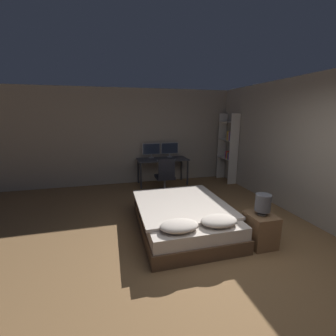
# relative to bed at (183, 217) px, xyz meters

# --- Properties ---
(ground_plane) EXTENTS (20.00, 20.00, 0.00)m
(ground_plane) POSITION_rel_bed_xyz_m (0.26, -1.28, -0.24)
(ground_plane) COLOR brown
(wall_back) EXTENTS (12.00, 0.06, 2.70)m
(wall_back) POSITION_rel_bed_xyz_m (0.26, 3.11, 1.11)
(wall_back) COLOR #9E9384
(wall_back) RESTS_ON ground_plane
(wall_side_right) EXTENTS (0.06, 12.00, 2.70)m
(wall_side_right) POSITION_rel_bed_xyz_m (2.41, 0.22, 1.11)
(wall_side_right) COLOR #9E9384
(wall_side_right) RESTS_ON ground_plane
(bed) EXTENTS (1.53, 1.98, 0.54)m
(bed) POSITION_rel_bed_xyz_m (0.00, 0.00, 0.00)
(bed) COLOR brown
(bed) RESTS_ON ground_plane
(nightstand) EXTENTS (0.39, 0.44, 0.50)m
(nightstand) POSITION_rel_bed_xyz_m (1.00, -0.75, 0.02)
(nightstand) COLOR brown
(nightstand) RESTS_ON ground_plane
(bedside_lamp) EXTENTS (0.23, 0.23, 0.32)m
(bedside_lamp) POSITION_rel_bed_xyz_m (1.00, -0.75, 0.46)
(bedside_lamp) COLOR gray
(bedside_lamp) RESTS_ON nightstand
(desk) EXTENTS (1.43, 0.67, 0.75)m
(desk) POSITION_rel_bed_xyz_m (0.27, 2.70, 0.42)
(desk) COLOR #38383D
(desk) RESTS_ON ground_plane
(monitor_left) EXTENTS (0.52, 0.16, 0.43)m
(monitor_left) POSITION_rel_bed_xyz_m (-0.01, 2.94, 0.76)
(monitor_left) COLOR #B7B7BC
(monitor_left) RESTS_ON desk
(monitor_right) EXTENTS (0.52, 0.16, 0.43)m
(monitor_right) POSITION_rel_bed_xyz_m (0.54, 2.94, 0.76)
(monitor_right) COLOR #B7B7BC
(monitor_right) RESTS_ON desk
(keyboard) EXTENTS (0.41, 0.13, 0.02)m
(keyboard) POSITION_rel_bed_xyz_m (0.27, 2.47, 0.52)
(keyboard) COLOR #B7B7BC
(keyboard) RESTS_ON desk
(computer_mouse) EXTENTS (0.07, 0.05, 0.04)m
(computer_mouse) POSITION_rel_bed_xyz_m (0.56, 2.47, 0.53)
(computer_mouse) COLOR #B7B7BC
(computer_mouse) RESTS_ON desk
(office_chair) EXTENTS (0.52, 0.52, 0.93)m
(office_chair) POSITION_rel_bed_xyz_m (0.16, 1.94, 0.13)
(office_chair) COLOR black
(office_chair) RESTS_ON ground_plane
(bookshelf) EXTENTS (0.27, 0.73, 2.01)m
(bookshelf) POSITION_rel_bed_xyz_m (2.23, 2.47, 0.87)
(bookshelf) COLOR beige
(bookshelf) RESTS_ON ground_plane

